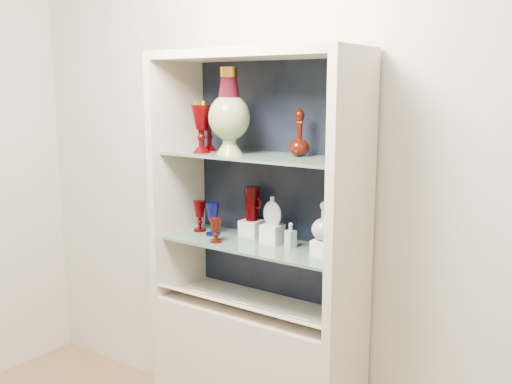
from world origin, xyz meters
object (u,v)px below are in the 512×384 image
Objects in this scene: pedestal_lamp_left at (201,127)px; ruby_decanter_a at (299,130)px; ruby_pitcher at (252,204)px; clear_square_bottle at (291,235)px; cameo_medallion at (352,220)px; ruby_decanter_b at (356,133)px; ruby_goblet_tall at (200,216)px; enamel_urn at (229,111)px; flat_flask at (272,210)px; pedestal_lamp_right at (209,128)px; ruby_goblet_small at (216,230)px; lidded_bowl at (346,151)px; clear_round_decanter at (324,222)px; cobalt_goblet at (213,219)px.

pedestal_lamp_left is 0.47m from ruby_decanter_a.
ruby_pitcher is 1.42× the size of clear_square_bottle.
ruby_decanter_b is at bearing 100.53° from cameo_medallion.
ruby_goblet_tall is at bearing -176.36° from ruby_decanter_a.
enamel_urn reaches higher than flat_flask.
enamel_urn is 3.35× the size of clear_square_bottle.
ruby_decanter_a is (0.31, 0.11, -0.08)m from enamel_urn.
ruby_goblet_small is at bearing -41.46° from pedestal_lamp_right.
pedestal_lamp_right is 0.50m from ruby_goblet_small.
flat_flask is (-0.39, 0.05, -0.31)m from lidded_bowl.
pedestal_lamp_right is 1.32× the size of ruby_pitcher.
ruby_decanter_a is 0.48m from clear_square_bottle.
pedestal_lamp_right is 0.75m from clear_round_decanter.
flat_flask is (-0.39, -0.05, -0.38)m from ruby_decanter_b.
flat_flask is at bearing -7.48° from ruby_pitcher.
lidded_bowl is at bearing -6.40° from clear_square_bottle.
lidded_bowl is 0.81m from cobalt_goblet.
pedestal_lamp_right is (-0.03, 0.09, -0.01)m from pedestal_lamp_left.
ruby_goblet_tall is at bearing 177.92° from clear_round_decanter.
cobalt_goblet is at bearing -172.44° from ruby_decanter_a.
pedestal_lamp_left is at bearing -165.84° from ruby_decanter_b.
cameo_medallion is at bearing -74.80° from ruby_decanter_b.
enamel_urn is 0.60m from ruby_goblet_tall.
cameo_medallion is at bearing 10.62° from clear_square_bottle.
ruby_goblet_small is (-0.61, -0.20, -0.48)m from ruby_decanter_b.
flat_flask is at bearing 31.83° from ruby_goblet_small.
lidded_bowl is 0.77× the size of clear_square_bottle.
ruby_decanter_a reaches higher than pedestal_lamp_right.
cameo_medallion is (0.26, 0.02, -0.38)m from ruby_decanter_a.
pedestal_lamp_left reaches higher than ruby_decanter_b.
enamel_urn is at bearing -173.76° from clear_round_decanter.
flat_flask reaches higher than cameo_medallion.
pedestal_lamp_right reaches higher than cobalt_goblet.
pedestal_lamp_right is 2.42× the size of lidded_bowl.
pedestal_lamp_right is 1.35× the size of cobalt_goblet.
lidded_bowl is at bearing 6.28° from pedestal_lamp_left.
lidded_bowl is at bearing -0.93° from pedestal_lamp_right.
flat_flask reaches higher than ruby_goblet_small.
clear_round_decanter is at bearing -143.24° from cameo_medallion.
ruby_goblet_small is at bearing -168.48° from cameo_medallion.
enamel_urn reaches higher than ruby_decanter_a.
enamel_urn reaches higher than pedestal_lamp_left.
pedestal_lamp_left is 1.55× the size of ruby_goblet_tall.
enamel_urn reaches higher than ruby_pitcher.
pedestal_lamp_right is at bearing 160.14° from enamel_urn.
pedestal_lamp_right is at bearing -177.56° from clear_square_bottle.
pedestal_lamp_left is 0.62× the size of enamel_urn.
ruby_decanter_a is 0.40m from flat_flask.
cobalt_goblet is 0.34m from flat_flask.
flat_flask is (-0.11, 0.01, 0.10)m from clear_square_bottle.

